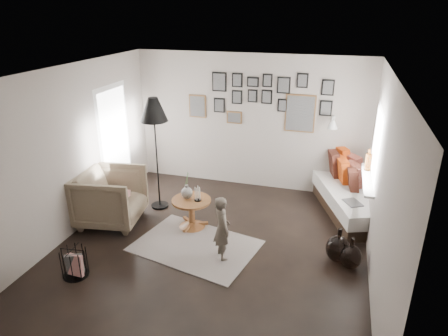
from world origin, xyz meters
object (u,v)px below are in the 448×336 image
(demijohn_small, at_px, (350,257))
(child, at_px, (222,228))
(magazine_basket, at_px, (74,263))
(floor_lamp, at_px, (154,114))
(demijohn_large, at_px, (338,248))
(vase, at_px, (187,191))
(armchair, at_px, (111,197))
(pedestal_table, at_px, (192,214))
(daybed, at_px, (352,194))

(demijohn_small, relative_size, child, 0.49)
(magazine_basket, bearing_deg, floor_lamp, 83.92)
(demijohn_large, xyz_separation_m, demijohn_small, (0.17, -0.12, -0.02))
(vase, distance_m, floor_lamp, 1.40)
(demijohn_large, bearing_deg, armchair, 178.66)
(floor_lamp, distance_m, child, 2.31)
(demijohn_large, distance_m, child, 1.67)
(pedestal_table, bearing_deg, demijohn_large, -7.32)
(floor_lamp, height_order, magazine_basket, floor_lamp)
(floor_lamp, xyz_separation_m, demijohn_large, (3.14, -0.81, -1.52))
(pedestal_table, height_order, floor_lamp, floor_lamp)
(child, bearing_deg, vase, 13.14)
(daybed, height_order, magazine_basket, daybed)
(child, bearing_deg, pedestal_table, 10.96)
(demijohn_large, bearing_deg, child, -166.32)
(armchair, relative_size, floor_lamp, 0.50)
(pedestal_table, distance_m, daybed, 2.83)
(armchair, relative_size, magazine_basket, 2.47)
(demijohn_large, height_order, child, child)
(demijohn_small, height_order, child, child)
(armchair, relative_size, demijohn_large, 1.93)
(armchair, bearing_deg, floor_lamp, -44.35)
(vase, bearing_deg, pedestal_table, -14.04)
(pedestal_table, bearing_deg, daybed, 28.30)
(vase, bearing_deg, floor_lamp, 146.21)
(floor_lamp, xyz_separation_m, child, (1.54, -1.20, -1.24))
(vase, relative_size, daybed, 0.21)
(magazine_basket, relative_size, demijohn_small, 0.86)
(child, bearing_deg, demijohn_small, -116.88)
(daybed, distance_m, floor_lamp, 3.69)
(demijohn_small, bearing_deg, magazine_basket, -160.85)
(magazine_basket, height_order, child, child)
(magazine_basket, relative_size, child, 0.42)
(pedestal_table, height_order, vase, vase)
(pedestal_table, height_order, magazine_basket, pedestal_table)
(pedestal_table, relative_size, magazine_basket, 1.56)
(pedestal_table, distance_m, demijohn_small, 2.53)
(daybed, bearing_deg, vase, -173.74)
(daybed, height_order, demijohn_large, daybed)
(vase, relative_size, demijohn_large, 0.87)
(pedestal_table, distance_m, demijohn_large, 2.34)
(daybed, height_order, child, daybed)
(pedestal_table, relative_size, daybed, 0.29)
(pedestal_table, xyz_separation_m, magazine_basket, (-1.05, -1.65, -0.03))
(vase, height_order, armchair, vase)
(armchair, distance_m, demijohn_large, 3.67)
(daybed, xyz_separation_m, armchair, (-3.83, -1.55, 0.14))
(floor_lamp, bearing_deg, demijohn_small, -15.74)
(daybed, height_order, armchair, daybed)
(magazine_basket, bearing_deg, vase, 59.79)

